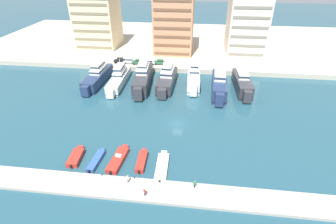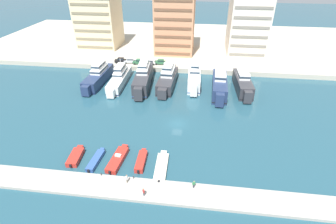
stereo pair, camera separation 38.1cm
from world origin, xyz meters
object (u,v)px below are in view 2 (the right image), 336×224
yacht_charcoal_mid_right (243,83)px  motorboat_red_center_left (141,161)px  motorboat_blue_left (96,160)px  yacht_navy_far_left (98,76)px  yacht_navy_center_right (220,85)px  motorboat_red_mid_left (118,159)px  motorboat_cream_center (161,166)px  car_green_mid_left (139,62)px  yacht_white_left (120,78)px  car_black_far_left (121,60)px  car_white_center_right (170,63)px  car_green_center (160,62)px  yacht_charcoal_mid_left (143,78)px  yacht_charcoal_center_left (167,79)px  pedestrian_near_edge (144,191)px  car_silver_left (130,60)px  pedestrian_mid_deck (194,184)px  pedestrian_far_side (127,178)px  yacht_white_center (194,79)px  car_white_center_left (150,62)px

yacht_charcoal_mid_right → motorboat_red_center_left: yacht_charcoal_mid_right is taller
motorboat_blue_left → yacht_navy_far_left: bearing=109.1°
yacht_navy_center_right → motorboat_red_mid_left: bearing=-122.3°
motorboat_cream_center → car_green_mid_left: bearing=107.3°
yacht_navy_center_right → yacht_white_left: bearing=175.7°
yacht_navy_center_right → car_black_far_left: 38.53m
car_black_far_left → car_white_center_right: (18.07, -0.62, 0.00)m
motorboat_red_center_left → car_green_center: bearing=94.3°
yacht_charcoal_mid_left → car_green_mid_left: 14.64m
motorboat_red_mid_left → yacht_charcoal_center_left: bearing=81.7°
car_green_center → motorboat_cream_center: bearing=-81.1°
motorboat_cream_center → pedestrian_near_edge: pedestrian_near_edge is taller
car_silver_left → pedestrian_mid_deck: (25.50, -55.66, -1.12)m
yacht_charcoal_center_left → motorboat_red_center_left: yacht_charcoal_center_left is taller
motorboat_blue_left → car_green_center: 51.23m
yacht_charcoal_center_left → motorboat_red_center_left: bearing=-90.8°
motorboat_blue_left → yacht_charcoal_mid_left: bearing=86.8°
motorboat_cream_center → pedestrian_near_edge: 7.83m
yacht_charcoal_mid_right → car_black_far_left: yacht_charcoal_mid_right is taller
car_green_mid_left → car_black_far_left: bearing=174.7°
car_silver_left → pedestrian_near_edge: size_ratio=2.67×
yacht_charcoal_mid_right → car_silver_left: 40.86m
pedestrian_mid_deck → pedestrian_far_side: 11.76m
yacht_charcoal_center_left → pedestrian_far_side: size_ratio=11.08×
yacht_navy_far_left → motorboat_cream_center: yacht_navy_far_left is taller
yacht_white_center → car_black_far_left: size_ratio=3.48×
yacht_charcoal_center_left → yacht_navy_center_right: 16.05m
yacht_navy_center_right → pedestrian_far_side: 42.96m
yacht_charcoal_mid_left → yacht_white_center: (15.70, 0.93, 0.06)m
yacht_white_left → car_white_center_left: bearing=63.1°
yacht_charcoal_mid_left → pedestrian_mid_deck: yacht_charcoal_mid_left is taller
yacht_charcoal_mid_left → car_white_center_right: (6.60, 13.96, -0.05)m
yacht_white_center → car_white_center_left: size_ratio=3.48×
yacht_charcoal_center_left → motorboat_blue_left: size_ratio=2.77×
car_silver_left → pedestrian_far_side: (13.74, -55.90, -1.02)m
yacht_charcoal_mid_right → car_green_mid_left: bearing=158.9°
car_green_mid_left → car_white_center_right: same height
yacht_white_left → motorboat_red_mid_left: size_ratio=2.45×
yacht_white_center → motorboat_blue_left: 41.17m
pedestrian_near_edge → pedestrian_far_side: 4.36m
yacht_white_center → car_black_far_left: bearing=153.3°
car_silver_left → car_white_center_right: bearing=-2.7°
car_green_mid_left → car_green_center: 7.67m
car_green_mid_left → car_white_center_right: size_ratio=1.00×
car_black_far_left → pedestrian_near_edge: bearing=-70.5°
yacht_charcoal_mid_right → car_white_center_right: bearing=150.5°
yacht_white_center → motorboat_cream_center: bearing=-97.1°
yacht_charcoal_center_left → car_black_far_left: 23.50m
yacht_charcoal_mid_right → car_white_center_right: (-23.68, 13.43, 0.37)m
motorboat_blue_left → yacht_navy_center_right: bearing=53.4°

